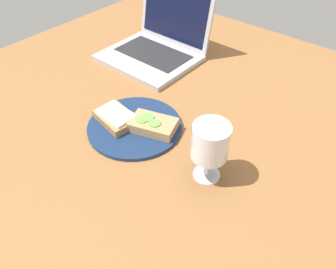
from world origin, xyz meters
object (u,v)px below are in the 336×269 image
at_px(laptop, 157,44).
at_px(plate, 135,126).
at_px(sandwich_with_cheese, 116,117).
at_px(wine_glass, 210,143).
at_px(sandwich_with_cucumber, 153,125).

bearing_deg(laptop, plate, -57.43).
relative_size(sandwich_with_cheese, wine_glass, 0.87).
bearing_deg(plate, wine_glass, -3.12).
relative_size(sandwich_with_cheese, sandwich_with_cucumber, 0.95).
bearing_deg(plate, sandwich_with_cheese, -157.73).
xyz_separation_m(plate, sandwich_with_cheese, (-0.05, -0.02, 0.02)).
xyz_separation_m(plate, sandwich_with_cucumber, (0.05, 0.02, 0.02)).
distance_m(plate, sandwich_with_cucumber, 0.05).
height_order(plate, laptop, laptop).
xyz_separation_m(sandwich_with_cheese, laptop, (-0.16, 0.35, 0.02)).
distance_m(sandwich_with_cheese, sandwich_with_cucumber, 0.10).
relative_size(sandwich_with_cheese, laptop, 0.42).
bearing_deg(wine_glass, sandwich_with_cucumber, 170.37).
xyz_separation_m(plate, laptop, (-0.21, 0.33, 0.04)).
xyz_separation_m(wine_glass, laptop, (-0.45, 0.34, -0.06)).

